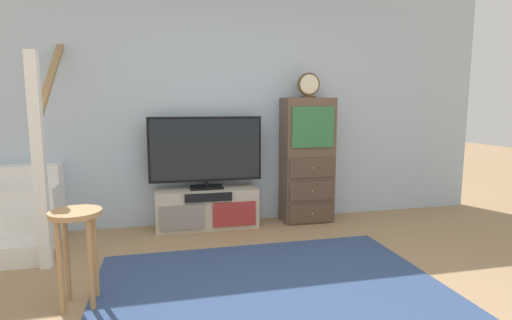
% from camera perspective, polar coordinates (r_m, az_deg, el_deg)
% --- Properties ---
extents(back_wall, '(6.40, 0.12, 2.70)m').
position_cam_1_polar(back_wall, '(4.67, -3.92, 7.68)').
color(back_wall, '#A8BCD1').
rests_on(back_wall, ground_plane).
extents(area_rug, '(2.60, 1.80, 0.01)m').
position_cam_1_polar(area_rug, '(3.16, 2.04, -17.67)').
color(area_rug, navy).
rests_on(area_rug, ground_plane).
extents(media_console, '(1.12, 0.38, 0.44)m').
position_cam_1_polar(media_console, '(4.51, -7.02, -6.86)').
color(media_console, '#BCB29E').
rests_on(media_console, ground_plane).
extents(television, '(1.24, 0.22, 0.80)m').
position_cam_1_polar(television, '(4.42, -7.20, 1.34)').
color(television, black).
rests_on(television, media_console).
extents(side_cabinet, '(0.58, 0.38, 1.45)m').
position_cam_1_polar(side_cabinet, '(4.69, 7.31, -0.07)').
color(side_cabinet, brown).
rests_on(side_cabinet, ground_plane).
extents(desk_clock, '(0.26, 0.08, 0.28)m').
position_cam_1_polar(desk_clock, '(4.64, 7.54, 10.55)').
color(desk_clock, '#4C3823').
rests_on(desk_clock, side_cabinet).
extents(staircase, '(1.00, 1.36, 2.20)m').
position_cam_1_polar(staircase, '(4.71, -31.32, -5.52)').
color(staircase, white).
rests_on(staircase, ground_plane).
extents(bar_stool_near, '(0.34, 0.34, 0.67)m').
position_cam_1_polar(bar_stool_near, '(2.98, -24.26, -9.74)').
color(bar_stool_near, '#A37A4C').
rests_on(bar_stool_near, ground_plane).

